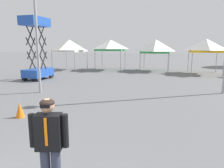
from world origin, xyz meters
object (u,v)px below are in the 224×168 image
person_foreground (49,142)px  traffic_cone_near_barrier (20,110)px  canopy_tent_right_of_center (111,45)px  canopy_tent_behind_left (206,46)px  canopy_tent_far_right (156,46)px  light_pole_near_lift (35,7)px  scissor_lift (38,62)px  canopy_tent_behind_right (70,46)px

person_foreground → traffic_cone_near_barrier: bearing=136.5°
canopy_tent_right_of_center → canopy_tent_behind_left: (9.45, -0.53, -0.03)m
canopy_tent_right_of_center → canopy_tent_far_right: bearing=4.7°
canopy_tent_far_right → person_foreground: canopy_tent_far_right is taller
canopy_tent_right_of_center → light_pole_near_lift: 12.15m
canopy_tent_far_right → traffic_cone_near_barrier: (-3.42, -16.18, -2.28)m
canopy_tent_right_of_center → person_foreground: 19.71m
scissor_lift → person_foreground: (8.30, -11.05, -0.35)m
canopy_tent_right_of_center → person_foreground: (4.80, -19.05, -1.63)m
canopy_tent_behind_left → scissor_lift: bearing=-150.0°
canopy_tent_behind_right → light_pole_near_lift: bearing=-70.5°
canopy_tent_behind_right → canopy_tent_behind_left: (13.76, 0.68, 0.01)m
person_foreground → canopy_tent_behind_right: bearing=117.0°
canopy_tent_right_of_center → canopy_tent_behind_left: 9.47m
light_pole_near_lift → traffic_cone_near_barrier: light_pole_near_lift is taller
canopy_tent_right_of_center → light_pole_near_lift: bearing=-92.4°
canopy_tent_behind_left → traffic_cone_near_barrier: size_ratio=5.87×
scissor_lift → light_pole_near_lift: size_ratio=0.58×
canopy_tent_behind_right → light_pole_near_lift: (3.82, -10.78, 1.98)m
canopy_tent_behind_right → canopy_tent_far_right: 9.22m
canopy_tent_far_right → person_foreground: bearing=-89.9°
person_foreground → traffic_cone_near_barrier: (-3.45, 3.27, -0.76)m
canopy_tent_right_of_center → scissor_lift: bearing=-113.6°
canopy_tent_behind_left → person_foreground: (-4.65, -18.52, -1.59)m
traffic_cone_near_barrier → canopy_tent_right_of_center: bearing=94.9°
canopy_tent_behind_right → canopy_tent_behind_left: canopy_tent_behind_right is taller
canopy_tent_behind_right → person_foreground: (9.11, -17.84, -1.59)m
canopy_tent_far_right → light_pole_near_lift: light_pole_near_lift is taller
scissor_lift → traffic_cone_near_barrier: size_ratio=8.51×
canopy_tent_behind_right → traffic_cone_near_barrier: bearing=-68.8°
light_pole_near_lift → traffic_cone_near_barrier: 6.04m
canopy_tent_right_of_center → traffic_cone_near_barrier: canopy_tent_right_of_center is taller
canopy_tent_behind_right → scissor_lift: 6.95m
canopy_tent_right_of_center → canopy_tent_behind_left: bearing=-3.2°
canopy_tent_behind_right → canopy_tent_right_of_center: size_ratio=1.01×
canopy_tent_far_right → person_foreground: (0.03, -19.45, -1.52)m
canopy_tent_behind_right → person_foreground: bearing=-63.0°
canopy_tent_behind_left → traffic_cone_near_barrier: 17.43m
canopy_tent_behind_right → canopy_tent_far_right: (9.08, 1.60, -0.07)m
canopy_tent_behind_left → light_pole_near_lift: bearing=-131.0°
canopy_tent_far_right → traffic_cone_near_barrier: 16.69m
canopy_tent_right_of_center → canopy_tent_behind_left: canopy_tent_behind_left is taller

